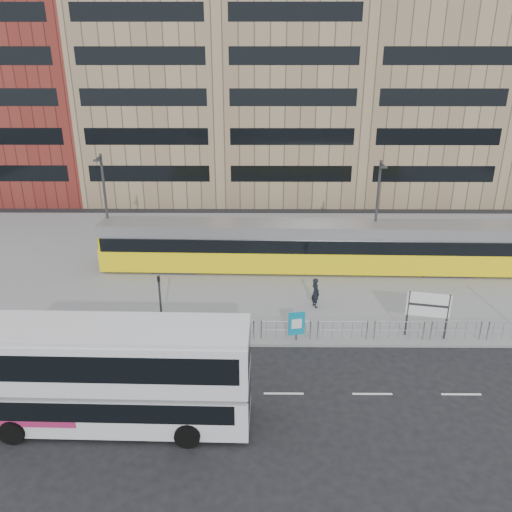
{
  "coord_description": "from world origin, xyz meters",
  "views": [
    {
      "loc": [
        0.88,
        -22.67,
        14.02
      ],
      "look_at": [
        0.68,
        6.0,
        2.75
      ],
      "focal_mm": 35.0,
      "sensor_mm": 36.0,
      "label": 1
    }
  ],
  "objects_px": {
    "double_decker_bus": "(108,372)",
    "lamp_post_east": "(377,211)",
    "traffic_light_west": "(160,295)",
    "lamp_post_west": "(106,206)",
    "tram": "(309,246)",
    "station_sign": "(428,307)",
    "ad_panel": "(297,324)",
    "pedestrian": "(315,293)"
  },
  "relations": [
    {
      "from": "double_decker_bus",
      "to": "lamp_post_west",
      "type": "xyz_separation_m",
      "value": [
        -4.78,
        17.05,
        2.07
      ]
    },
    {
      "from": "double_decker_bus",
      "to": "station_sign",
      "type": "height_order",
      "value": "double_decker_bus"
    },
    {
      "from": "double_decker_bus",
      "to": "lamp_post_east",
      "type": "distance_m",
      "value": 21.74
    },
    {
      "from": "station_sign",
      "to": "ad_panel",
      "type": "height_order",
      "value": "station_sign"
    },
    {
      "from": "double_decker_bus",
      "to": "traffic_light_west",
      "type": "height_order",
      "value": "double_decker_bus"
    },
    {
      "from": "traffic_light_west",
      "to": "double_decker_bus",
      "type": "bearing_deg",
      "value": -98.68
    },
    {
      "from": "ad_panel",
      "to": "lamp_post_west",
      "type": "bearing_deg",
      "value": 127.93
    },
    {
      "from": "tram",
      "to": "traffic_light_west",
      "type": "distance_m",
      "value": 12.22
    },
    {
      "from": "double_decker_bus",
      "to": "lamp_post_west",
      "type": "distance_m",
      "value": 17.83
    },
    {
      "from": "double_decker_bus",
      "to": "lamp_post_east",
      "type": "relative_size",
      "value": 1.47
    },
    {
      "from": "pedestrian",
      "to": "traffic_light_west",
      "type": "bearing_deg",
      "value": 83.88
    },
    {
      "from": "double_decker_bus",
      "to": "pedestrian",
      "type": "bearing_deg",
      "value": 48.74
    },
    {
      "from": "lamp_post_east",
      "to": "ad_panel",
      "type": "bearing_deg",
      "value": -121.24
    },
    {
      "from": "traffic_light_west",
      "to": "pedestrian",
      "type": "bearing_deg",
      "value": 11.92
    },
    {
      "from": "tram",
      "to": "pedestrian",
      "type": "relative_size",
      "value": 15.75
    },
    {
      "from": "double_decker_bus",
      "to": "traffic_light_west",
      "type": "bearing_deg",
      "value": 86.81
    },
    {
      "from": "tram",
      "to": "station_sign",
      "type": "xyz_separation_m",
      "value": [
        5.39,
        -9.3,
        0.06
      ]
    },
    {
      "from": "pedestrian",
      "to": "lamp_post_east",
      "type": "bearing_deg",
      "value": -59.55
    },
    {
      "from": "ad_panel",
      "to": "pedestrian",
      "type": "bearing_deg",
      "value": 58.2
    },
    {
      "from": "ad_panel",
      "to": "pedestrian",
      "type": "xyz_separation_m",
      "value": [
        1.4,
        3.89,
        -0.05
      ]
    },
    {
      "from": "pedestrian",
      "to": "traffic_light_west",
      "type": "xyz_separation_m",
      "value": [
        -8.78,
        -2.54,
        1.05
      ]
    },
    {
      "from": "tram",
      "to": "lamp_post_west",
      "type": "height_order",
      "value": "lamp_post_west"
    },
    {
      "from": "lamp_post_west",
      "to": "tram",
      "type": "bearing_deg",
      "value": -4.06
    },
    {
      "from": "traffic_light_west",
      "to": "ad_panel",
      "type": "bearing_deg",
      "value": -14.59
    },
    {
      "from": "pedestrian",
      "to": "ad_panel",
      "type": "bearing_deg",
      "value": 137.98
    },
    {
      "from": "station_sign",
      "to": "lamp_post_east",
      "type": "height_order",
      "value": "lamp_post_east"
    },
    {
      "from": "tram",
      "to": "pedestrian",
      "type": "distance_m",
      "value": 5.87
    },
    {
      "from": "ad_panel",
      "to": "lamp_post_west",
      "type": "distance_m",
      "value": 17.01
    },
    {
      "from": "station_sign",
      "to": "ad_panel",
      "type": "relative_size",
      "value": 1.55
    },
    {
      "from": "double_decker_bus",
      "to": "pedestrian",
      "type": "relative_size",
      "value": 6.11
    },
    {
      "from": "tram",
      "to": "ad_panel",
      "type": "relative_size",
      "value": 17.62
    },
    {
      "from": "lamp_post_west",
      "to": "lamp_post_east",
      "type": "bearing_deg",
      "value": -1.88
    },
    {
      "from": "traffic_light_west",
      "to": "lamp_post_east",
      "type": "xyz_separation_m",
      "value": [
        13.5,
        8.75,
        2.23
      ]
    },
    {
      "from": "double_decker_bus",
      "to": "traffic_light_west",
      "type": "distance_m",
      "value": 7.71
    },
    {
      "from": "station_sign",
      "to": "ad_panel",
      "type": "distance_m",
      "value": 6.99
    },
    {
      "from": "ad_panel",
      "to": "traffic_light_west",
      "type": "bearing_deg",
      "value": 157.59
    },
    {
      "from": "lamp_post_west",
      "to": "lamp_post_east",
      "type": "distance_m",
      "value": 18.9
    },
    {
      "from": "pedestrian",
      "to": "station_sign",
      "type": "bearing_deg",
      "value": -144.5
    },
    {
      "from": "tram",
      "to": "lamp_post_west",
      "type": "distance_m",
      "value": 14.58
    },
    {
      "from": "station_sign",
      "to": "lamp_post_west",
      "type": "relative_size",
      "value": 0.32
    },
    {
      "from": "lamp_post_west",
      "to": "lamp_post_east",
      "type": "relative_size",
      "value": 1.04
    },
    {
      "from": "tram",
      "to": "pedestrian",
      "type": "xyz_separation_m",
      "value": [
        -0.14,
        -5.81,
        -0.8
      ]
    }
  ]
}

